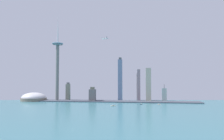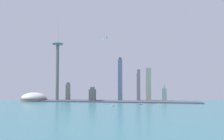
# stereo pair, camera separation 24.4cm
# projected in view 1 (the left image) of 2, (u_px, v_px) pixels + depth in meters

# --- Properties ---
(ground_plane) EXTENTS (6000.00, 6000.00, 0.00)m
(ground_plane) POSITION_uv_depth(u_px,v_px,m) (73.00, 129.00, 396.07)
(ground_plane) COLOR #3A727E
(waterfront_pier) EXTENTS (709.77, 76.41, 3.56)m
(waterfront_pier) POSITION_uv_depth(u_px,v_px,m) (112.00, 101.00, 920.14)
(waterfront_pier) COLOR #454A58
(waterfront_pier) RESTS_ON ground
(observation_tower) EXTENTS (47.35, 47.35, 371.79)m
(observation_tower) POSITION_uv_depth(u_px,v_px,m) (57.00, 59.00, 965.19)
(observation_tower) COLOR slate
(observation_tower) RESTS_ON ground
(stadium_dome) EXTENTS (108.33, 108.33, 45.51)m
(stadium_dome) POSITION_uv_depth(u_px,v_px,m) (34.00, 98.00, 963.19)
(stadium_dome) COLOR slate
(stadium_dome) RESTS_ON ground
(skyscraper_0) EXTENTS (26.71, 21.24, 60.56)m
(skyscraper_0) POSITION_uv_depth(u_px,v_px,m) (92.00, 95.00, 924.76)
(skyscraper_0) COLOR #635F60
(skyscraper_0) RESTS_ON ground
(skyscraper_1) EXTENTS (21.43, 18.33, 139.91)m
(skyscraper_1) POSITION_uv_depth(u_px,v_px,m) (148.00, 85.00, 929.26)
(skyscraper_1) COLOR #ADAE9A
(skyscraper_1) RESTS_ON ground
(skyscraper_2) EXTENTS (13.98, 19.97, 149.14)m
(skyscraper_2) POSITION_uv_depth(u_px,v_px,m) (138.00, 87.00, 1003.41)
(skyscraper_2) COLOR beige
(skyscraper_2) RESTS_ON ground
(skyscraper_3) EXTENTS (12.50, 24.03, 134.81)m
(skyscraper_3) POSITION_uv_depth(u_px,v_px,m) (139.00, 85.00, 948.08)
(skyscraper_3) COLOR gray
(skyscraper_3) RESTS_ON ground
(skyscraper_4) EXTENTS (13.72, 26.47, 78.97)m
(skyscraper_4) POSITION_uv_depth(u_px,v_px,m) (68.00, 92.00, 988.80)
(skyscraper_4) COLOR slate
(skyscraper_4) RESTS_ON ground
(skyscraper_5) EXTENTS (26.93, 14.64, 73.16)m
(skyscraper_5) POSITION_uv_depth(u_px,v_px,m) (64.00, 92.00, 1036.38)
(skyscraper_5) COLOR #9DA5B9
(skyscraper_5) RESTS_ON ground
(skyscraper_6) EXTENTS (18.25, 18.85, 187.99)m
(skyscraper_6) POSITION_uv_depth(u_px,v_px,m) (120.00, 80.00, 971.13)
(skyscraper_6) COLOR slate
(skyscraper_6) RESTS_ON ground
(skyscraper_7) EXTENTS (22.34, 17.05, 97.74)m
(skyscraper_7) POSITION_uv_depth(u_px,v_px,m) (93.00, 89.00, 1032.70)
(skyscraper_7) COLOR #A9AC93
(skyscraper_7) RESTS_ON ground
(skyscraper_8) EXTENTS (18.31, 14.57, 72.08)m
(skyscraper_8) POSITION_uv_depth(u_px,v_px,m) (164.00, 95.00, 921.76)
(skyscraper_8) COLOR #AAC2BA
(skyscraper_8) RESTS_ON ground
(boat_0) EXTENTS (8.62, 3.55, 10.70)m
(boat_0) POSITION_uv_depth(u_px,v_px,m) (141.00, 104.00, 811.27)
(boat_0) COLOR black
(boat_0) RESTS_ON ground
(boat_1) EXTENTS (11.93, 4.95, 7.15)m
(boat_1) POSITION_uv_depth(u_px,v_px,m) (159.00, 104.00, 801.78)
(boat_1) COLOR beige
(boat_1) RESTS_ON ground
(boat_2) EXTENTS (17.27, 14.70, 7.38)m
(boat_2) POSITION_uv_depth(u_px,v_px,m) (113.00, 106.00, 761.00)
(boat_2) COLOR beige
(boat_2) RESTS_ON ground
(airplane) EXTENTS (28.16, 28.08, 8.09)m
(airplane) POSITION_uv_depth(u_px,v_px,m) (105.00, 39.00, 867.96)
(airplane) COLOR silver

